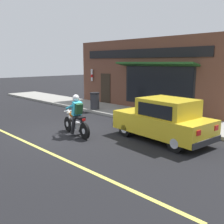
# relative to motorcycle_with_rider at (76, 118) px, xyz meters

# --- Properties ---
(ground_plane) EXTENTS (80.00, 80.00, 0.00)m
(ground_plane) POSITION_rel_motorcycle_with_rider_xyz_m (-0.09, 0.55, -0.68)
(ground_plane) COLOR black
(sidewalk_curb) EXTENTS (2.60, 22.00, 0.14)m
(sidewalk_curb) POSITION_rel_motorcycle_with_rider_xyz_m (4.69, 3.55, -0.61)
(sidewalk_curb) COLOR gray
(sidewalk_curb) RESTS_ON ground
(storefront_building) EXTENTS (1.25, 10.50, 4.20)m
(storefront_building) POSITION_rel_motorcycle_with_rider_xyz_m (6.22, 1.78, 1.43)
(storefront_building) COLOR brown
(storefront_building) RESTS_ON ground
(motorcycle_with_rider) EXTENTS (0.66, 2.01, 1.62)m
(motorcycle_with_rider) POSITION_rel_motorcycle_with_rider_xyz_m (0.00, 0.00, 0.00)
(motorcycle_with_rider) COLOR black
(motorcycle_with_rider) RESTS_ON ground
(car_hatchback) EXTENTS (1.98, 3.91, 1.57)m
(car_hatchback) POSITION_rel_motorcycle_with_rider_xyz_m (1.87, -2.80, 0.09)
(car_hatchback) COLOR black
(car_hatchback) RESTS_ON ground
(trash_bin) EXTENTS (0.56, 0.56, 0.98)m
(trash_bin) POSITION_rel_motorcycle_with_rider_xyz_m (3.82, 3.32, -0.04)
(trash_bin) COLOR #2D2D33
(trash_bin) RESTS_ON sidewalk_curb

